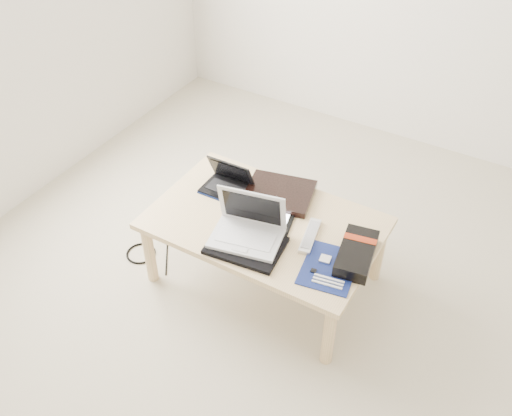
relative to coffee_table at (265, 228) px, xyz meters
The scene contains 13 objects.
ground 0.64m from the coffee_table, 38.94° to the right, with size 4.00×4.00×0.00m, color beige.
coffee_table is the anchor object (origin of this frame).
book 0.22m from the coffee_table, 98.68° to the left, with size 0.39×0.35×0.03m.
netbook 0.32m from the coffee_table, 157.47° to the left, with size 0.25×0.18×0.17m.
tablet 0.06m from the coffee_table, 10.59° to the left, with size 0.26×0.22×0.01m.
remote 0.25m from the coffee_table, ahead, with size 0.10×0.24×0.02m.
neoprene_sleeve 0.21m from the coffee_table, 85.54° to the right, with size 0.34×0.25×0.02m, color black.
white_laptop 0.19m from the coffee_table, 91.93° to the right, with size 0.36×0.29×0.23m.
motherboard 0.43m from the coffee_table, 17.58° to the right, with size 0.27×0.32×0.01m.
gpu_box 0.49m from the coffee_table, ahead, with size 0.20×0.32×0.07m.
cable_coil 0.16m from the coffee_table, 160.94° to the left, with size 0.10×0.10×0.01m, color black.
floor_cable_coil 0.78m from the coffee_table, 163.82° to the right, with size 0.16×0.16×0.01m, color black.
floor_cable_trail 0.66m from the coffee_table, 167.71° to the right, with size 0.01×0.01×0.33m, color black.
Camera 1 is at (0.59, -1.46, 2.24)m, focal length 40.00 mm.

